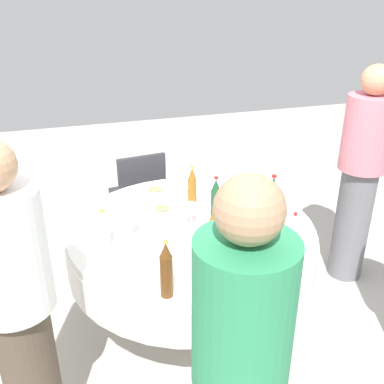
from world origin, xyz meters
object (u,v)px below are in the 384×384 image
Objects in this scene: wine_glass_outer at (190,182)px; plate_rear at (162,210)px; bottle_clear_near at (293,237)px; person_north at (17,305)px; dining_table at (192,245)px; person_east at (360,174)px; person_outer at (239,377)px; chair_near at (139,191)px; wine_glass_inner at (192,209)px; plate_front at (177,250)px; wine_glass_far at (132,219)px; bottle_amber_inner at (214,228)px; plate_west at (249,195)px; bottle_brown_east at (166,271)px; plate_mid at (155,191)px; wine_glass_near at (278,257)px; bottle_dark_green_outer at (216,202)px; bottle_amber_north at (192,188)px; bottle_dark_green_far at (272,202)px; bottle_clear_right at (104,231)px.

plate_rear is at bearing 32.07° from wine_glass_outer.
person_north is at bearing 5.16° from bottle_clear_near.
plate_rear reaches higher than dining_table.
person_east reaches higher than person_outer.
chair_near is at bearing -89.88° from plate_rear.
wine_glass_inner is 0.34m from plate_front.
dining_table is 10.56× the size of wine_glass_far.
person_outer is (0.23, 1.31, 0.01)m from wine_glass_inner.
bottle_clear_near reaches higher than wine_glass_far.
dining_table is 0.38m from bottle_amber_inner.
chair_near is at bearing -58.80° from person_north.
plate_west is (-0.51, -0.28, 0.16)m from dining_table.
person_outer reaches higher than bottle_brown_east.
bottle_clear_near is at bearing 148.41° from bottle_amber_inner.
plate_mid is at bearing -94.06° from chair_near.
wine_glass_near is at bearing -116.75° from person_outer.
plate_west is (-0.89, -0.28, -0.10)m from wine_glass_far.
bottle_brown_east is at bearing -71.53° from person_east.
bottle_brown_east is 0.77m from bottle_dark_green_outer.
chair_near is (1.47, -0.92, -0.35)m from person_east.
plate_rear is (0.56, -0.74, -0.11)m from bottle_clear_near.
bottle_brown_east is at bearing 43.91° from bottle_amber_inner.
person_north reaches higher than plate_west.
plate_rear is at bearing -100.10° from person_east.
bottle_amber_north is at bearing -101.16° from person_east.
wine_glass_outer is at bearing -55.25° from bottle_dark_green_far.
person_outer is at bearing -99.32° from chair_near.
bottle_amber_north is 0.53m from wine_glass_far.
plate_rear is at bearing -69.84° from bottle_amber_inner.
bottle_dark_green_far reaches higher than bottle_dark_green_outer.
plate_mid is (-0.21, -1.18, -0.13)m from bottle_brown_east.
wine_glass_far is 0.94m from plate_west.
person_north reaches higher than chair_near.
person_east is at bearing -161.86° from bottle_amber_inner.
plate_west reaches higher than dining_table.
bottle_amber_north is 0.19× the size of person_north.
bottle_brown_east reaches higher than bottle_clear_right.
bottle_amber_north reaches higher than bottle_amber_inner.
wine_glass_near is (-0.28, 0.61, 0.25)m from dining_table.
plate_west is (-0.40, 0.12, -0.10)m from wine_glass_outer.
bottle_clear_near is 0.81× the size of bottle_dark_green_far.
wine_glass_outer is at bearing -112.93° from bottle_brown_east.
wine_glass_outer is 1.03m from wine_glass_near.
wine_glass_near is (-0.12, 0.61, -0.04)m from bottle_dark_green_outer.
wine_glass_outer is 0.09× the size of person_east.
person_outer is at bearing 64.89° from plate_west.
bottle_dark_green_far is 0.64m from wine_glass_outer.
plate_rear is at bearing 85.10° from plate_mid.
bottle_clear_right is 1.90m from person_east.
bottle_clear_right is 0.71m from bottle_dark_green_outer.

